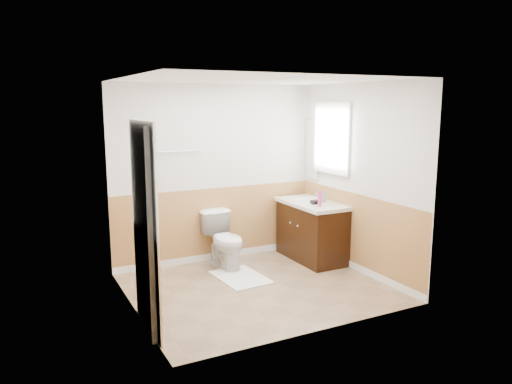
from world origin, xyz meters
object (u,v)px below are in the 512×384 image
lotion_bottle (320,199)px  soap_dispenser (322,196)px  toilet (225,240)px  bath_mat (241,277)px  vanity_cabinet (312,232)px

lotion_bottle → soap_dispenser: (0.22, 0.25, -0.03)m
toilet → bath_mat: toilet is taller
vanity_cabinet → lotion_bottle: size_ratio=5.00×
toilet → vanity_cabinet: size_ratio=0.69×
bath_mat → lotion_bottle: (1.16, -0.07, 0.95)m
vanity_cabinet → soap_dispenser: bearing=-31.4°
toilet → soap_dispenser: 1.52m
vanity_cabinet → lotion_bottle: bearing=-107.0°
toilet → soap_dispenser: soap_dispenser is taller
bath_mat → lotion_bottle: size_ratio=3.64×
lotion_bottle → soap_dispenser: size_ratio=1.30×
bath_mat → lotion_bottle: lotion_bottle is taller
vanity_cabinet → soap_dispenser: 0.55m
vanity_cabinet → lotion_bottle: lotion_bottle is taller
toilet → bath_mat: (0.00, -0.50, -0.37)m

